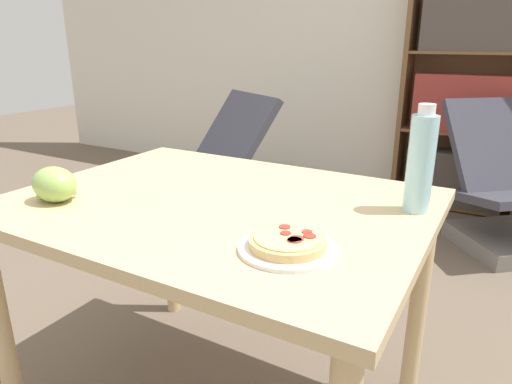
% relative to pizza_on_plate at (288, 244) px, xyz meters
% --- Properties ---
extents(wall_back, '(8.00, 0.05, 2.60)m').
position_rel_pizza_on_plate_xyz_m(wall_back, '(-0.29, 2.95, 0.51)').
color(wall_back, silver).
rests_on(wall_back, ground_plane).
extents(dining_table, '(1.22, 0.92, 0.78)m').
position_rel_pizza_on_plate_xyz_m(dining_table, '(-0.33, 0.21, -0.12)').
color(dining_table, '#D1B27F').
rests_on(dining_table, ground_plane).
extents(pizza_on_plate, '(0.23, 0.23, 0.04)m').
position_rel_pizza_on_plate_xyz_m(pizza_on_plate, '(0.00, 0.00, 0.00)').
color(pizza_on_plate, white).
rests_on(pizza_on_plate, dining_table).
extents(grape_bunch, '(0.14, 0.12, 0.10)m').
position_rel_pizza_on_plate_xyz_m(grape_bunch, '(-0.74, -0.04, 0.04)').
color(grape_bunch, '#93BC5B').
rests_on(grape_bunch, dining_table).
extents(drink_bottle, '(0.07, 0.07, 0.30)m').
position_rel_pizza_on_plate_xyz_m(drink_bottle, '(0.20, 0.40, 0.12)').
color(drink_bottle, '#A3DBEA').
rests_on(drink_bottle, dining_table).
extents(lounge_chair_near, '(0.90, 0.98, 0.88)m').
position_rel_pizza_on_plate_xyz_m(lounge_chair_near, '(-1.36, 1.63, -0.50)').
color(lounge_chair_near, slate).
rests_on(lounge_chair_near, ground_plane).
extents(lounge_chair_far, '(0.93, 1.00, 0.88)m').
position_rel_pizza_on_plate_xyz_m(lounge_chair_far, '(0.46, 2.20, -0.50)').
color(lounge_chair_far, slate).
rests_on(lounge_chair_far, ground_plane).
extents(bookshelf, '(0.89, 0.27, 1.73)m').
position_rel_pizza_on_plate_xyz_m(bookshelf, '(0.07, 2.79, 0.02)').
color(bookshelf, brown).
rests_on(bookshelf, ground_plane).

